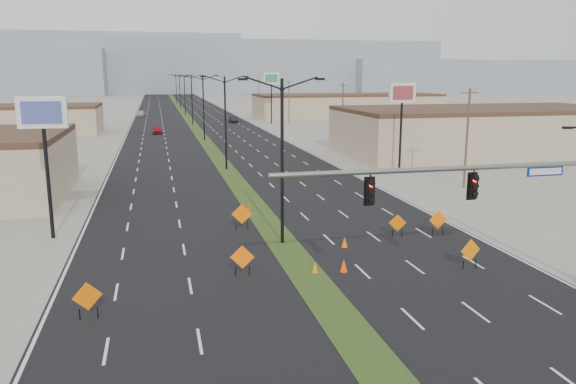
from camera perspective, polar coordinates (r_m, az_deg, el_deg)
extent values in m
plane|color=gray|center=(24.03, 5.85, -13.41)|extent=(600.00, 600.00, 0.00)
cube|color=black|center=(121.14, -9.77, 6.89)|extent=(25.00, 400.00, 0.02)
cube|color=#264418|center=(121.14, -9.77, 6.89)|extent=(2.00, 400.00, 0.04)
cube|color=tan|center=(108.65, -26.48, 6.46)|extent=(30.00, 14.00, 4.50)
cube|color=tan|center=(77.75, 19.04, 5.73)|extent=(36.00, 18.00, 5.50)
cube|color=tan|center=(138.33, 6.01, 8.64)|extent=(44.00, 16.00, 5.00)
cube|color=gray|center=(323.97, -4.90, 12.54)|extent=(220.00, 50.00, 28.00)
cube|color=gray|center=(362.58, 18.28, 11.14)|extent=(160.00, 50.00, 18.00)
cube|color=gray|center=(341.30, -17.41, 12.36)|extent=(140.00, 50.00, 32.00)
cylinder|color=slate|center=(26.03, 15.59, 2.29)|extent=(16.00, 0.24, 0.24)
cube|color=navy|center=(28.91, 24.66, 1.92)|extent=(1.90, 0.04, 0.45)
cube|color=black|center=(24.72, 8.33, 0.04)|extent=(0.50, 0.28, 1.30)
sphere|color=#FF0C05|center=(24.50, 8.49, 0.76)|extent=(0.22, 0.22, 0.22)
cube|color=black|center=(26.93, 18.29, 0.54)|extent=(0.50, 0.28, 1.30)
sphere|color=#FF0C05|center=(26.74, 18.51, 1.20)|extent=(0.22, 0.22, 0.22)
cylinder|color=black|center=(33.70, -0.60, 2.95)|extent=(0.20, 0.20, 10.00)
cube|color=black|center=(32.86, -4.61, 11.35)|extent=(0.55, 0.24, 0.14)
cube|color=black|center=(33.86, 3.26, 11.39)|extent=(0.55, 0.24, 0.14)
cylinder|color=black|center=(61.15, -6.37, 6.92)|extent=(0.20, 0.20, 10.00)
cube|color=black|center=(60.69, -8.68, 11.50)|extent=(0.55, 0.24, 0.14)
cube|color=black|center=(61.24, -4.29, 11.60)|extent=(0.55, 0.24, 0.14)
cylinder|color=black|center=(88.94, -8.57, 8.40)|extent=(0.20, 0.20, 10.00)
cube|color=black|center=(88.63, -10.18, 11.54)|extent=(0.55, 0.24, 0.14)
cube|color=black|center=(89.00, -7.16, 11.63)|extent=(0.55, 0.24, 0.14)
cylinder|color=black|center=(116.83, -9.73, 9.18)|extent=(0.20, 0.20, 10.00)
cube|color=black|center=(116.59, -10.97, 11.56)|extent=(0.55, 0.24, 0.14)
cube|color=black|center=(116.88, -8.67, 11.64)|extent=(0.55, 0.24, 0.14)
cylinder|color=black|center=(144.76, -10.44, 9.65)|extent=(0.20, 0.20, 10.00)
cube|color=black|center=(144.57, -11.45, 11.57)|extent=(0.55, 0.24, 0.14)
cube|color=black|center=(144.80, -9.59, 11.64)|extent=(0.55, 0.24, 0.14)
cylinder|color=black|center=(172.72, -10.93, 9.97)|extent=(0.20, 0.20, 10.00)
cube|color=black|center=(172.56, -11.77, 11.58)|extent=(0.55, 0.24, 0.14)
cube|color=black|center=(172.75, -10.22, 11.64)|extent=(0.55, 0.24, 0.14)
cylinder|color=black|center=(200.69, -11.28, 10.20)|extent=(0.20, 0.20, 10.00)
cube|color=black|center=(200.55, -12.01, 11.58)|extent=(0.55, 0.24, 0.14)
cube|color=black|center=(200.71, -10.67, 11.63)|extent=(0.55, 0.24, 0.14)
cylinder|color=#4C3823|center=(53.33, 17.71, 5.16)|extent=(0.20, 0.20, 9.00)
cube|color=#4C3823|center=(53.05, 18.00, 9.56)|extent=(1.60, 0.10, 0.10)
cylinder|color=#4C3823|center=(85.17, 5.57, 7.99)|extent=(0.20, 0.20, 9.00)
cube|color=#4C3823|center=(84.99, 5.63, 10.75)|extent=(1.60, 0.10, 0.10)
cylinder|color=#4C3823|center=(118.80, 0.10, 9.14)|extent=(0.20, 0.20, 9.00)
cube|color=#4C3823|center=(118.67, 0.10, 11.12)|extent=(1.60, 0.10, 0.10)
cylinder|color=#4C3823|center=(153.04, -2.95, 9.75)|extent=(0.20, 0.20, 9.00)
cube|color=#4C3823|center=(152.94, -2.97, 11.29)|extent=(1.60, 0.10, 0.10)
imported|color=maroon|center=(100.95, -13.15, 6.16)|extent=(1.68, 3.92, 1.32)
imported|color=black|center=(122.39, -5.59, 7.38)|extent=(1.54, 4.17, 1.36)
imported|color=#ABB1B5|center=(143.38, -14.73, 7.70)|extent=(2.24, 4.65, 1.31)
cube|color=#DE5904|center=(25.54, -19.71, -9.96)|extent=(1.21, 0.41, 1.25)
cylinder|color=black|center=(25.88, -20.41, -11.59)|extent=(0.05, 0.05, 0.52)
cylinder|color=black|center=(25.79, -18.77, -11.55)|extent=(0.05, 0.05, 0.52)
cube|color=#FF6305|center=(29.09, -4.66, -6.61)|extent=(1.22, 0.29, 1.24)
cylinder|color=black|center=(29.30, -5.34, -8.09)|extent=(0.05, 0.05, 0.52)
cylinder|color=black|center=(29.39, -3.94, -7.99)|extent=(0.05, 0.05, 0.52)
cube|color=#E66504|center=(37.41, -4.72, -2.25)|extent=(1.35, 0.23, 1.35)
cylinder|color=black|center=(37.57, -5.29, -3.53)|extent=(0.05, 0.05, 0.56)
cylinder|color=black|center=(37.68, -4.10, -3.46)|extent=(0.05, 0.05, 0.56)
cube|color=#D75F04|center=(36.55, 11.06, -3.10)|extent=(1.08, 0.35, 1.11)
cylinder|color=black|center=(36.60, 10.56, -4.18)|extent=(0.05, 0.05, 0.46)
cylinder|color=black|center=(36.86, 11.48, -4.10)|extent=(0.05, 0.05, 0.46)
cube|color=#FA6205|center=(37.44, 15.02, -2.74)|extent=(1.26, 0.07, 1.26)
cylinder|color=black|center=(37.47, 14.46, -3.94)|extent=(0.05, 0.05, 0.52)
cylinder|color=black|center=(37.81, 15.45, -3.85)|extent=(0.05, 0.05, 0.52)
cube|color=orange|center=(31.62, 18.05, -5.65)|extent=(1.23, 0.24, 1.24)
cylinder|color=black|center=(31.68, 17.40, -7.05)|extent=(0.05, 0.05, 0.51)
cylinder|color=black|center=(32.04, 18.52, -6.91)|extent=(0.05, 0.05, 0.51)
cone|color=#FE4305|center=(29.96, 5.68, -7.46)|extent=(0.46, 0.46, 0.69)
cone|color=orange|center=(29.67, 2.76, -7.67)|extent=(0.50, 0.50, 0.62)
cone|color=#F45E05|center=(34.06, 5.76, -5.09)|extent=(0.52, 0.52, 0.66)
cone|color=red|center=(42.91, -4.07, -1.47)|extent=(0.54, 0.54, 0.68)
cylinder|color=black|center=(38.09, -23.18, 1.02)|extent=(0.24, 0.24, 7.38)
cube|color=white|center=(37.59, -23.71, 7.42)|extent=(2.92, 0.44, 1.94)
cube|color=#4254A0|center=(37.39, -23.77, 7.40)|extent=(2.33, 0.12, 1.36)
cylinder|color=black|center=(60.47, 11.37, 5.61)|extent=(0.24, 0.24, 7.71)
cube|color=white|center=(60.16, 11.54, 9.84)|extent=(3.06, 0.82, 2.03)
cube|color=maroon|center=(59.98, 11.62, 9.84)|extent=(2.41, 0.43, 1.42)
cylinder|color=black|center=(117.91, -1.70, 9.04)|extent=(0.24, 0.24, 8.66)
cube|color=white|center=(117.77, -1.72, 11.47)|extent=(3.42, 0.97, 2.28)
cube|color=#378B51|center=(117.57, -1.70, 11.47)|extent=(2.70, 0.55, 1.59)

